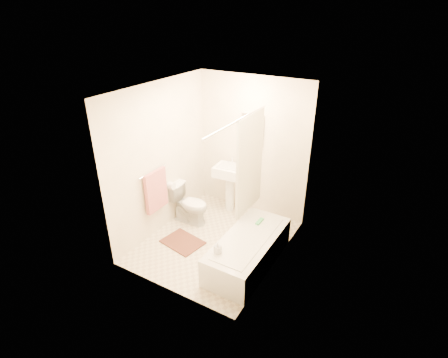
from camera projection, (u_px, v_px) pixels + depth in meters
The scene contains 17 objects.
floor at pixel (216, 241), 5.54m from camera, with size 2.40×2.40×0.00m, color beige.
ceiling at pixel (214, 89), 4.46m from camera, with size 2.40×2.40×0.00m, color white.
wall_back at pixel (252, 147), 5.92m from camera, with size 2.00×0.02×2.40m, color beige.
wall_left at pixel (161, 159), 5.45m from camera, with size 0.02×2.40×2.40m, color beige.
wall_right at pixel (280, 190), 4.55m from camera, with size 0.02×2.40×2.40m, color beige.
mirror at pixel (252, 130), 5.77m from camera, with size 0.40×0.03×0.55m, color white.
curtain_rod at pixel (238, 121), 4.58m from camera, with size 0.03×0.03×1.70m, color silver.
shower_curtain at pixel (250, 164), 5.24m from camera, with size 0.04×0.80×1.55m, color silver.
towel_bar at pixel (153, 172), 5.28m from camera, with size 0.02×0.02×0.60m, color silver.
towel at pixel (156, 191), 5.41m from camera, with size 0.06×0.45×0.66m, color #CC7266.
toilet_paper at pixel (171, 186), 5.73m from camera, with size 0.12×0.12×0.11m, color white.
toilet at pixel (190, 204), 5.92m from camera, with size 0.38×0.67×0.66m, color white.
sink at pixel (229, 186), 6.19m from camera, with size 0.48×0.39×0.95m, color white, non-canonical shape.
bathtub at pixel (248, 251), 4.99m from camera, with size 0.67×1.54×0.43m, color silver, non-canonical shape.
bath_mat at pixel (183, 242), 5.50m from camera, with size 0.61×0.46×0.02m, color #562F24.
soap_bottle at pixel (218, 248), 4.55m from camera, with size 0.08×0.08×0.17m, color silver.
scrub_brush at pixel (260, 222), 5.23m from camera, with size 0.06×0.19×0.04m, color #4ABD65.
Camera 1 is at (2.39, -3.82, 3.37)m, focal length 28.00 mm.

